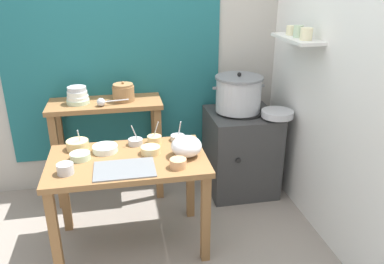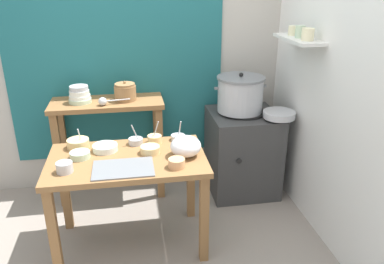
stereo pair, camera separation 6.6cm
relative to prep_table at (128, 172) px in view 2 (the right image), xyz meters
name	(u,v)px [view 2 (the right image)]	position (x,y,z in m)	size (l,w,h in m)	color
ground_plane	(146,245)	(0.10, -0.05, -0.61)	(9.00, 9.00, 0.00)	gray
wall_back	(142,47)	(0.18, 1.04, 0.69)	(4.40, 0.12, 2.60)	#B2ADA3
wall_right	(327,63)	(1.50, 0.15, 0.69)	(0.30, 3.20, 2.60)	white
prep_table	(128,172)	(0.00, 0.00, 0.00)	(1.10, 0.66, 0.72)	olive
back_shelf_table	(109,125)	(-0.15, 0.78, 0.07)	(0.96, 0.40, 0.90)	olive
stove_block	(242,152)	(1.05, 0.65, -0.23)	(0.60, 0.61, 0.78)	#383838
steamer_pot	(240,94)	(1.01, 0.67, 0.33)	(0.47, 0.42, 0.35)	#B7BABF
clay_pot	(125,92)	(0.01, 0.78, 0.36)	(0.19, 0.19, 0.17)	olive
bowl_stack_enamel	(80,95)	(-0.37, 0.77, 0.36)	(0.19, 0.19, 0.15)	#B7D1AD
ladle	(104,101)	(-0.17, 0.66, 0.33)	(0.26, 0.07, 0.07)	#B7BABF
serving_tray	(123,168)	(-0.03, -0.17, 0.12)	(0.40, 0.28, 0.01)	slate
plastic_bag	(186,146)	(0.41, -0.04, 0.18)	(0.22, 0.21, 0.15)	white
wide_pan	(279,114)	(1.29, 0.45, 0.20)	(0.27, 0.27, 0.05)	#B7BABF
prep_bowl_0	(105,147)	(-0.15, 0.14, 0.14)	(0.18, 0.18, 0.05)	silver
prep_bowl_1	(64,167)	(-0.40, -0.15, 0.15)	(0.11, 0.11, 0.07)	#B7BABF
prep_bowl_2	(80,155)	(-0.32, 0.05, 0.14)	(0.14, 0.14, 0.05)	#B7D1AD
prep_bowl_3	(155,139)	(0.21, 0.22, 0.14)	(0.11, 0.11, 0.17)	#E5C684
prep_bowl_4	(177,163)	(0.33, -0.20, 0.14)	(0.11, 0.11, 0.06)	tan
prep_bowl_5	(150,149)	(0.17, 0.05, 0.14)	(0.14, 0.14, 0.05)	#E5C684
prep_bowl_6	(78,143)	(-0.35, 0.23, 0.15)	(0.16, 0.16, 0.16)	#E5C684
prep_bowl_7	(178,137)	(0.40, 0.25, 0.13)	(0.11, 0.11, 0.17)	#B7BABF
prep_bowl_8	(136,141)	(0.07, 0.23, 0.14)	(0.11, 0.11, 0.16)	#B7BABF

